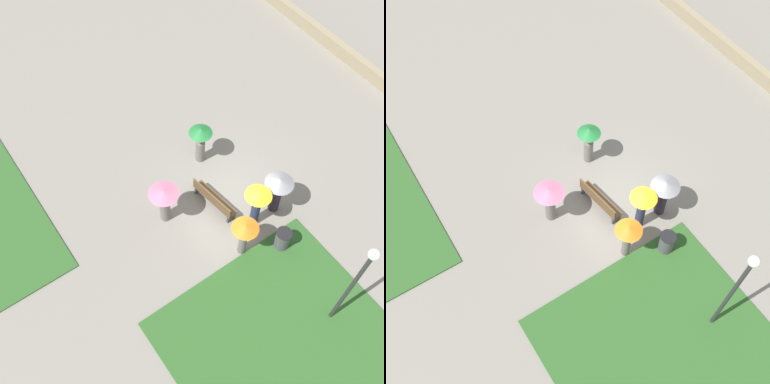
% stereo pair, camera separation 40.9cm
% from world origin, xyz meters
% --- Properties ---
extents(ground_plane, '(90.00, 90.00, 0.00)m').
position_xyz_m(ground_plane, '(0.00, 0.00, 0.00)').
color(ground_plane, gray).
extents(lawn_patch_near, '(8.26, 6.88, 0.06)m').
position_xyz_m(lawn_patch_near, '(-6.00, 1.87, 0.03)').
color(lawn_patch_near, '#2D5B26').
rests_on(lawn_patch_near, ground_plane).
extents(park_bench, '(1.98, 0.66, 0.90)m').
position_xyz_m(park_bench, '(0.36, 0.61, 0.48)').
color(park_bench, brown).
rests_on(park_bench, ground_plane).
extents(lamp_post, '(0.32, 0.32, 4.76)m').
position_xyz_m(lamp_post, '(-5.28, -0.01, 3.03)').
color(lamp_post, '#2D2D30').
rests_on(lamp_post, ground_plane).
extents(trash_bin, '(0.56, 0.56, 0.94)m').
position_xyz_m(trash_bin, '(-2.37, -0.37, 0.47)').
color(trash_bin, '#4C4C51').
rests_on(trash_bin, ground_plane).
extents(crowd_person_pink, '(1.10, 1.10, 1.77)m').
position_xyz_m(crowd_person_pink, '(0.99, 2.34, 1.20)').
color(crowd_person_pink, slate).
rests_on(crowd_person_pink, ground_plane).
extents(crowd_person_grey, '(1.05, 1.05, 1.87)m').
position_xyz_m(crowd_person_grey, '(-1.00, -1.19, 1.29)').
color(crowd_person_grey, '#2D2333').
rests_on(crowd_person_grey, ground_plane).
extents(crowd_person_orange, '(0.93, 0.93, 1.82)m').
position_xyz_m(crowd_person_orange, '(-1.71, 0.90, 1.32)').
color(crowd_person_orange, slate).
rests_on(crowd_person_orange, ground_plane).
extents(crowd_person_green, '(0.91, 0.91, 1.84)m').
position_xyz_m(crowd_person_green, '(2.47, -0.30, 1.21)').
color(crowd_person_green, slate).
rests_on(crowd_person_green, ground_plane).
extents(crowd_person_yellow, '(0.95, 0.95, 1.99)m').
position_xyz_m(crowd_person_yellow, '(-1.03, -0.20, 1.40)').
color(crowd_person_yellow, '#282D47').
rests_on(crowd_person_yellow, ground_plane).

